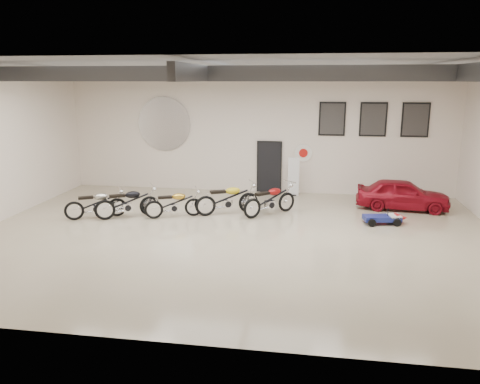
% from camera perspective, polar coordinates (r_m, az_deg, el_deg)
% --- Properties ---
extents(floor, '(16.00, 12.00, 0.01)m').
position_cam_1_polar(floor, '(14.24, -0.75, -5.43)').
color(floor, '#B6A78B').
rests_on(floor, ground).
extents(ceiling, '(16.00, 12.00, 0.01)m').
position_cam_1_polar(ceiling, '(13.48, -0.81, 15.12)').
color(ceiling, slate).
rests_on(ceiling, back_wall).
extents(back_wall, '(16.00, 0.02, 5.00)m').
position_cam_1_polar(back_wall, '(19.53, 2.19, 7.26)').
color(back_wall, silver).
rests_on(back_wall, floor).
extents(ceiling_beams, '(15.80, 11.80, 0.32)m').
position_cam_1_polar(ceiling_beams, '(13.47, -0.81, 14.06)').
color(ceiling_beams, '#53555A').
rests_on(ceiling_beams, ceiling).
extents(door, '(0.92, 0.08, 2.10)m').
position_cam_1_polar(door, '(19.64, 3.58, 3.00)').
color(door, black).
rests_on(door, back_wall).
extents(logo_plaque, '(2.30, 0.06, 1.16)m').
position_cam_1_polar(logo_plaque, '(20.30, -9.22, 8.19)').
color(logo_plaque, silver).
rests_on(logo_plaque, back_wall).
extents(poster_left, '(1.05, 0.08, 1.35)m').
position_cam_1_polar(poster_left, '(19.31, 11.17, 8.74)').
color(poster_left, black).
rests_on(poster_left, back_wall).
extents(poster_mid, '(1.05, 0.08, 1.35)m').
position_cam_1_polar(poster_mid, '(19.44, 15.93, 8.51)').
color(poster_mid, black).
rests_on(poster_mid, back_wall).
extents(poster_right, '(1.05, 0.08, 1.35)m').
position_cam_1_polar(poster_right, '(19.70, 20.60, 8.23)').
color(poster_right, black).
rests_on(poster_right, back_wall).
extents(oil_sign, '(0.72, 0.10, 0.72)m').
position_cam_1_polar(oil_sign, '(19.45, 7.73, 4.75)').
color(oil_sign, white).
rests_on(oil_sign, back_wall).
extents(banner_stand, '(0.47, 0.22, 1.66)m').
position_cam_1_polar(banner_stand, '(19.17, 6.54, 2.02)').
color(banner_stand, white).
rests_on(banner_stand, floor).
extents(motorcycle_silver, '(2.07, 1.50, 1.04)m').
position_cam_1_polar(motorcycle_silver, '(16.67, -17.21, -1.34)').
color(motorcycle_silver, silver).
rests_on(motorcycle_silver, floor).
extents(motorcycle_black, '(2.19, 1.64, 1.12)m').
position_cam_1_polar(motorcycle_black, '(16.43, -13.58, -1.19)').
color(motorcycle_black, silver).
rests_on(motorcycle_black, floor).
extents(motorcycle_gold, '(2.04, 1.32, 1.02)m').
position_cam_1_polar(motorcycle_gold, '(16.19, -8.07, -1.34)').
color(motorcycle_gold, silver).
rests_on(motorcycle_gold, floor).
extents(motorcycle_yellow, '(2.31, 1.61, 1.16)m').
position_cam_1_polar(motorcycle_yellow, '(16.40, -1.56, -0.76)').
color(motorcycle_yellow, silver).
rests_on(motorcycle_yellow, floor).
extents(motorcycle_red, '(2.04, 1.99, 1.13)m').
position_cam_1_polar(motorcycle_red, '(16.34, 3.66, -0.88)').
color(motorcycle_red, silver).
rests_on(motorcycle_red, floor).
extents(go_kart, '(1.56, 0.92, 0.53)m').
position_cam_1_polar(go_kart, '(16.09, 17.36, -2.83)').
color(go_kart, navy).
rests_on(go_kart, floor).
extents(vintage_car, '(1.61, 3.39, 1.12)m').
position_cam_1_polar(vintage_car, '(18.06, 19.20, -0.25)').
color(vintage_car, maroon).
rests_on(vintage_car, floor).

